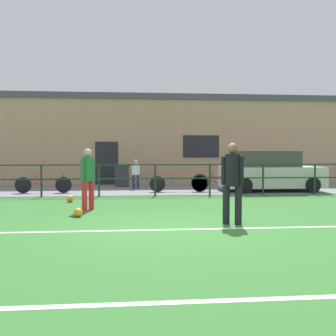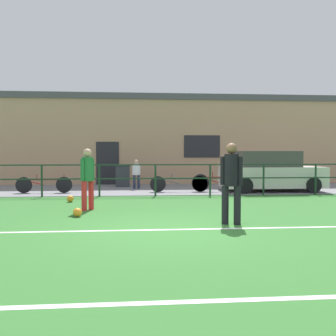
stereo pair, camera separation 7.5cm
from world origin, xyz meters
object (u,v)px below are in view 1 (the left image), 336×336
(bicycle_parked_1, at_px, (43,185))
(bicycle_parked_3, at_px, (178,184))
(soccer_ball_spare, at_px, (70,199))
(trash_bin_0, at_px, (122,175))
(soccer_ball_match, at_px, (78,212))
(bicycle_parked_0, at_px, (219,182))
(spectator_child, at_px, (136,172))
(player_goalkeeper, at_px, (232,178))
(parked_car_red, at_px, (269,172))
(player_striker, at_px, (88,175))

(bicycle_parked_1, bearing_deg, bicycle_parked_3, 0.00)
(soccer_ball_spare, relative_size, trash_bin_0, 0.21)
(soccer_ball_match, height_order, bicycle_parked_0, bicycle_parked_0)
(spectator_child, bearing_deg, player_goalkeeper, 104.60)
(player_goalkeeper, relative_size, soccer_ball_spare, 8.31)
(parked_car_red, distance_m, bicycle_parked_0, 2.13)
(soccer_ball_spare, bearing_deg, player_goalkeeper, -44.78)
(bicycle_parked_3, relative_size, trash_bin_0, 2.28)
(parked_car_red, relative_size, bicycle_parked_1, 1.86)
(bicycle_parked_0, relative_size, trash_bin_0, 2.19)
(soccer_ball_match, height_order, bicycle_parked_1, bicycle_parked_1)
(soccer_ball_match, bearing_deg, player_striker, 84.22)
(parked_car_red, height_order, trash_bin_0, parked_car_red)
(soccer_ball_spare, height_order, bicycle_parked_3, bicycle_parked_3)
(player_goalkeeper, relative_size, spectator_child, 1.42)
(bicycle_parked_0, xyz_separation_m, trash_bin_0, (-3.90, 2.53, 0.15))
(bicycle_parked_3, distance_m, trash_bin_0, 3.41)
(player_goalkeeper, xyz_separation_m, parked_car_red, (3.34, 6.81, -0.22))
(parked_car_red, xyz_separation_m, bicycle_parked_3, (-3.71, -0.05, -0.43))
(soccer_ball_spare, height_order, parked_car_red, parked_car_red)
(player_goalkeeper, xyz_separation_m, bicycle_parked_3, (-0.37, 6.76, -0.65))
(player_goalkeeper, height_order, bicycle_parked_0, player_goalkeeper)
(spectator_child, relative_size, bicycle_parked_1, 0.59)
(soccer_ball_match, bearing_deg, parked_car_red, 39.17)
(player_goalkeeper, bearing_deg, soccer_ball_spare, 157.21)
(player_striker, height_order, bicycle_parked_3, player_striker)
(player_striker, distance_m, parked_car_red, 8.05)
(player_goalkeeper, xyz_separation_m, trash_bin_0, (-2.65, 9.29, -0.47))
(soccer_ball_match, relative_size, spectator_child, 0.17)
(player_goalkeeper, height_order, bicycle_parked_3, player_goalkeeper)
(bicycle_parked_3, bearing_deg, player_striker, -124.18)
(bicycle_parked_1, xyz_separation_m, trash_bin_0, (2.92, 2.53, 0.18))
(player_goalkeeper, bearing_deg, parked_car_red, 85.84)
(soccer_ball_match, relative_size, trash_bin_0, 0.22)
(soccer_ball_match, height_order, soccer_ball_spare, soccer_ball_match)
(soccer_ball_spare, bearing_deg, parked_car_red, 20.00)
(bicycle_parked_1, bearing_deg, bicycle_parked_0, 0.00)
(player_goalkeeper, distance_m, spectator_child, 8.45)
(player_striker, bearing_deg, bicycle_parked_3, 7.09)
(spectator_child, distance_m, bicycle_parked_0, 3.60)
(parked_car_red, bearing_deg, soccer_ball_spare, -160.00)
(spectator_child, bearing_deg, parked_car_red, 166.20)
(player_striker, bearing_deg, soccer_ball_match, -144.51)
(player_striker, distance_m, trash_bin_0, 6.99)
(soccer_ball_spare, bearing_deg, spectator_child, 62.99)
(parked_car_red, bearing_deg, bicycle_parked_1, -179.69)
(soccer_ball_spare, xyz_separation_m, bicycle_parked_1, (-1.44, 2.67, 0.24))
(spectator_child, height_order, parked_car_red, parked_car_red)
(player_striker, height_order, soccer_ball_match, player_striker)
(soccer_ball_match, xyz_separation_m, parked_car_red, (6.82, 5.55, 0.67))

